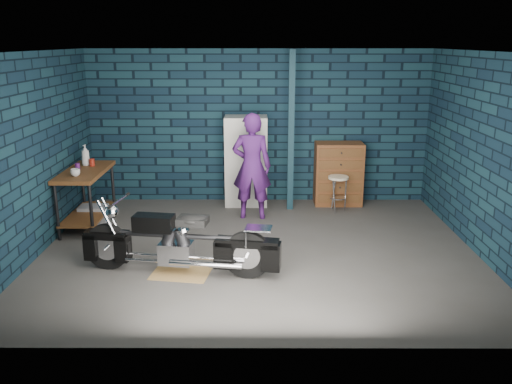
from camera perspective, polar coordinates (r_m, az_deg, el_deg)
ground at (r=7.62m, az=0.26°, el=-6.15°), size 6.00×6.00×0.00m
room_walls at (r=7.69m, az=0.27°, el=8.72°), size 6.02×5.01×2.71m
support_post at (r=9.16m, az=3.71°, el=6.33°), size 0.10×0.10×2.70m
workbench at (r=8.85m, az=-17.37°, el=-0.65°), size 0.60×1.40×0.91m
drip_mat at (r=6.98m, az=-7.88°, el=-8.41°), size 0.79×0.64×0.01m
motorcycle at (r=6.80m, az=-8.02°, el=-4.82°), size 2.20×0.89×0.94m
person at (r=8.76m, az=-0.45°, el=2.72°), size 0.66×0.45×1.74m
storage_bin at (r=9.12m, az=-16.72°, el=-2.22°), size 0.43×0.31×0.27m
locker at (r=9.53m, az=-1.05°, el=3.27°), size 0.73×0.52×1.57m
tool_chest at (r=9.69m, az=8.68°, el=1.89°), size 0.83×0.46×1.11m
shop_stool at (r=9.31m, az=8.60°, el=-0.22°), size 0.38×0.38×0.62m
cup_a at (r=8.38m, az=-18.49°, el=1.96°), size 0.17×0.17×0.11m
mug_purple at (r=8.80m, az=-18.28°, el=2.58°), size 0.09×0.09×0.10m
mug_red at (r=8.98m, az=-16.89°, el=3.00°), size 0.11×0.11×0.12m
bottle at (r=9.04m, az=-17.52°, el=3.74°), size 0.14×0.14×0.33m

